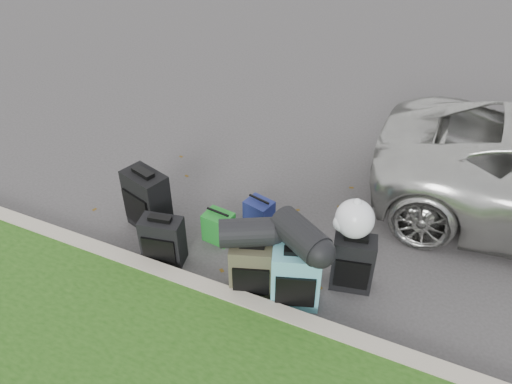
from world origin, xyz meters
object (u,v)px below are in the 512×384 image
at_px(suitcase_small_black, 163,240).
at_px(tote_green, 219,227).
at_px(suitcase_large_black_left, 147,201).
at_px(suitcase_teal, 296,278).
at_px(suitcase_olive, 252,269).
at_px(tote_navy, 259,213).
at_px(suitcase_large_black_right, 353,263).

bearing_deg(suitcase_small_black, tote_green, 43.81).
height_order(suitcase_large_black_left, suitcase_teal, suitcase_large_black_left).
relative_size(suitcase_olive, suitcase_teal, 0.91).
height_order(suitcase_large_black_left, tote_navy, suitcase_large_black_left).
distance_m(suitcase_small_black, suitcase_olive, 1.09).
bearing_deg(suitcase_olive, tote_green, 121.24).
height_order(suitcase_large_black_right, tote_green, suitcase_large_black_right).
relative_size(suitcase_small_black, tote_navy, 1.68).
bearing_deg(tote_green, suitcase_teal, -18.76).
height_order(suitcase_small_black, suitcase_teal, suitcase_teal).
distance_m(suitcase_teal, tote_navy, 1.32).
bearing_deg(suitcase_large_black_right, suitcase_large_black_left, 168.70).
xyz_separation_m(suitcase_teal, tote_green, (-1.17, 0.54, -0.16)).
relative_size(suitcase_large_black_left, tote_green, 2.09).
distance_m(suitcase_small_black, suitcase_teal, 1.56).
relative_size(suitcase_large_black_left, suitcase_olive, 1.22).
bearing_deg(suitcase_teal, tote_navy, 111.55).
height_order(suitcase_teal, tote_green, suitcase_teal).
bearing_deg(suitcase_small_black, suitcase_large_black_left, 126.73).
bearing_deg(suitcase_large_black_left, suitcase_large_black_right, 17.99).
distance_m(suitcase_small_black, tote_navy, 1.24).
relative_size(suitcase_small_black, tote_green, 1.57).
height_order(suitcase_small_black, tote_navy, suitcase_small_black).
relative_size(suitcase_teal, suitcase_large_black_right, 1.06).
xyz_separation_m(suitcase_large_black_left, tote_navy, (1.20, 0.58, -0.21)).
relative_size(suitcase_olive, tote_navy, 1.83).
bearing_deg(tote_navy, suitcase_olive, -55.79).
relative_size(suitcase_large_black_left, tote_navy, 2.24).
xyz_separation_m(suitcase_teal, suitcase_large_black_right, (0.45, 0.47, -0.02)).
bearing_deg(suitcase_olive, suitcase_teal, -15.61).
distance_m(suitcase_teal, suitcase_large_black_right, 0.65).
height_order(suitcase_olive, tote_navy, suitcase_olive).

